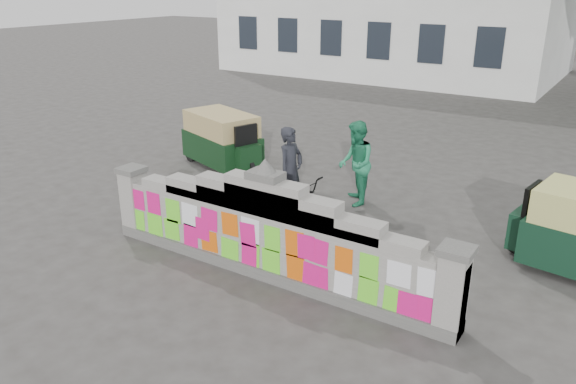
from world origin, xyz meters
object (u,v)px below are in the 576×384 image
pedestrian (356,163)px  rickshaw_left (223,139)px  cyclist_rider (291,183)px  cyclist_bike (291,200)px

pedestrian → rickshaw_left: size_ratio=0.70×
cyclist_rider → rickshaw_left: 4.06m
rickshaw_left → cyclist_bike: bearing=-13.2°
cyclist_bike → pedestrian: (0.58, 1.65, 0.40)m
cyclist_bike → pedestrian: pedestrian is taller
cyclist_rider → rickshaw_left: (-3.44, 2.16, -0.14)m
cyclist_bike → rickshaw_left: bearing=62.1°
cyclist_bike → cyclist_rider: bearing=94.1°
cyclist_rider → pedestrian: size_ratio=0.95×
cyclist_bike → cyclist_rider: size_ratio=1.12×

